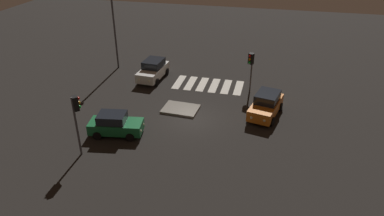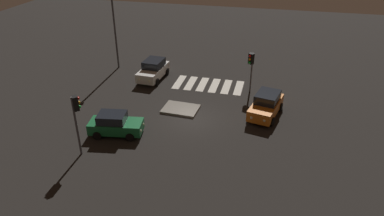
{
  "view_description": "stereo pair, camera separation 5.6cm",
  "coord_description": "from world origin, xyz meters",
  "px_view_note": "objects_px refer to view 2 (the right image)",
  "views": [
    {
      "loc": [
        -5.68,
        23.58,
        14.1
      ],
      "look_at": [
        0.0,
        0.0,
        1.0
      ],
      "focal_mm": 33.27,
      "sensor_mm": 36.0,
      "label": 1
    },
    {
      "loc": [
        -5.73,
        23.57,
        14.1
      ],
      "look_at": [
        0.0,
        0.0,
        1.0
      ],
      "focal_mm": 33.27,
      "sensor_mm": 36.0,
      "label": 2
    }
  ],
  "objects_px": {
    "car_orange": "(266,105)",
    "traffic_light_south": "(251,63)",
    "car_green": "(115,124)",
    "street_lamp": "(113,12)",
    "traffic_light_north": "(76,111)",
    "traffic_island": "(181,109)",
    "car_white": "(153,70)"
  },
  "relations": [
    {
      "from": "car_orange",
      "to": "traffic_light_south",
      "type": "relative_size",
      "value": 1.22
    },
    {
      "from": "car_orange",
      "to": "car_green",
      "type": "bearing_deg",
      "value": -49.69
    },
    {
      "from": "street_lamp",
      "to": "car_green",
      "type": "bearing_deg",
      "value": 113.16
    },
    {
      "from": "traffic_light_north",
      "to": "traffic_light_south",
      "type": "distance_m",
      "value": 15.66
    },
    {
      "from": "street_lamp",
      "to": "traffic_island",
      "type": "bearing_deg",
      "value": 139.67
    },
    {
      "from": "car_white",
      "to": "car_green",
      "type": "distance_m",
      "value": 10.29
    },
    {
      "from": "car_orange",
      "to": "traffic_light_south",
      "type": "xyz_separation_m",
      "value": [
        1.71,
        -3.88,
        1.9
      ]
    },
    {
      "from": "car_orange",
      "to": "traffic_light_north",
      "type": "relative_size",
      "value": 1.06
    },
    {
      "from": "traffic_light_south",
      "to": "street_lamp",
      "type": "xyz_separation_m",
      "value": [
        13.98,
        -2.83,
        3.01
      ]
    },
    {
      "from": "traffic_island",
      "to": "traffic_light_south",
      "type": "relative_size",
      "value": 0.8
    },
    {
      "from": "traffic_island",
      "to": "street_lamp",
      "type": "height_order",
      "value": "street_lamp"
    },
    {
      "from": "car_orange",
      "to": "traffic_light_south",
      "type": "bearing_deg",
      "value": -143.55
    },
    {
      "from": "car_white",
      "to": "traffic_light_north",
      "type": "distance_m",
      "value": 13.25
    },
    {
      "from": "traffic_light_north",
      "to": "car_green",
      "type": "bearing_deg",
      "value": 22.03
    },
    {
      "from": "traffic_island",
      "to": "traffic_light_north",
      "type": "height_order",
      "value": "traffic_light_north"
    },
    {
      "from": "traffic_light_north",
      "to": "traffic_light_south",
      "type": "xyz_separation_m",
      "value": [
        -9.9,
        -12.12,
        -0.43
      ]
    },
    {
      "from": "car_white",
      "to": "street_lamp",
      "type": "relative_size",
      "value": 0.51
    },
    {
      "from": "traffic_light_north",
      "to": "traffic_island",
      "type": "bearing_deg",
      "value": 11.64
    },
    {
      "from": "traffic_island",
      "to": "car_orange",
      "type": "height_order",
      "value": "car_orange"
    },
    {
      "from": "car_white",
      "to": "traffic_light_north",
      "type": "xyz_separation_m",
      "value": [
        0.49,
        13.03,
        2.32
      ]
    },
    {
      "from": "traffic_light_north",
      "to": "street_lamp",
      "type": "height_order",
      "value": "street_lamp"
    },
    {
      "from": "car_white",
      "to": "traffic_island",
      "type": "bearing_deg",
      "value": 41.13
    },
    {
      "from": "traffic_light_south",
      "to": "street_lamp",
      "type": "distance_m",
      "value": 14.57
    },
    {
      "from": "car_green",
      "to": "traffic_light_north",
      "type": "relative_size",
      "value": 0.94
    },
    {
      "from": "car_orange",
      "to": "street_lamp",
      "type": "xyz_separation_m",
      "value": [
        15.68,
        -6.71,
        4.91
      ]
    },
    {
      "from": "car_orange",
      "to": "traffic_light_north",
      "type": "distance_m",
      "value": 14.42
    },
    {
      "from": "traffic_light_north",
      "to": "street_lamp",
      "type": "bearing_deg",
      "value": 59.55
    },
    {
      "from": "car_green",
      "to": "traffic_light_north",
      "type": "bearing_deg",
      "value": -121.12
    },
    {
      "from": "car_orange",
      "to": "car_white",
      "type": "bearing_deg",
      "value": -100.62
    },
    {
      "from": "car_green",
      "to": "street_lamp",
      "type": "height_order",
      "value": "street_lamp"
    },
    {
      "from": "car_white",
      "to": "traffic_light_north",
      "type": "height_order",
      "value": "traffic_light_north"
    },
    {
      "from": "traffic_island",
      "to": "street_lamp",
      "type": "xyz_separation_m",
      "value": [
        8.85,
        -7.51,
        5.74
      ]
    }
  ]
}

